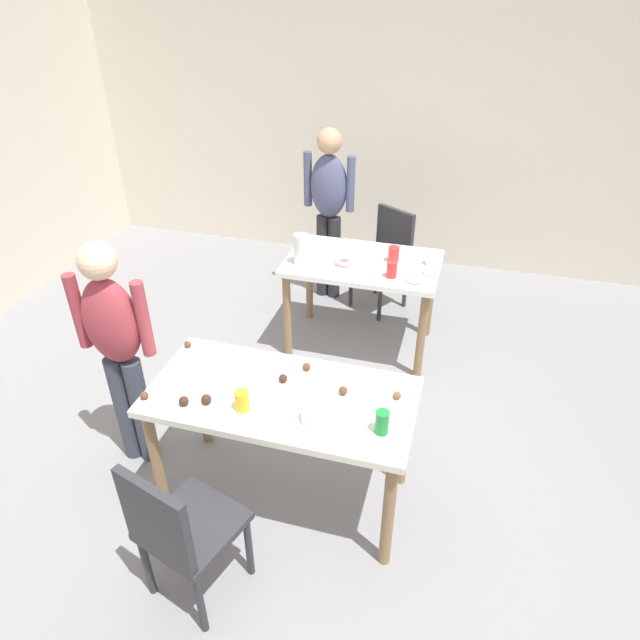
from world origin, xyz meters
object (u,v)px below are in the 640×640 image
at_px(chair_near_table, 179,528).
at_px(soda_can, 382,422).
at_px(person_girl_near, 116,341).
at_px(person_adult_far, 329,201).
at_px(chair_far_table, 386,253).
at_px(dining_table_near, 282,409).
at_px(mixing_bowl, 320,414).
at_px(dining_table_far, 362,274).
at_px(pitcher_far, 301,250).

distance_m(chair_near_table, soda_can, 1.02).
height_order(person_girl_near, person_adult_far, person_adult_far).
height_order(chair_near_table, person_adult_far, person_adult_far).
relative_size(chair_near_table, chair_far_table, 1.00).
height_order(dining_table_near, soda_can, soda_can).
height_order(dining_table_near, mixing_bowl, mixing_bowl).
distance_m(chair_far_table, person_girl_near, 2.54).
bearing_deg(person_adult_far, mixing_bowl, -76.02).
xyz_separation_m(dining_table_far, chair_near_table, (-0.33, -2.31, -0.14)).
relative_size(person_adult_far, mixing_bowl, 8.55).
distance_m(chair_near_table, mixing_bowl, 0.80).
bearing_deg(dining_table_near, chair_near_table, -109.01).
distance_m(dining_table_far, person_adult_far, 0.89).
bearing_deg(dining_table_far, person_girl_near, -124.03).
relative_size(dining_table_far, soda_can, 9.27).
xyz_separation_m(person_girl_near, soda_can, (1.51, -0.18, -0.05)).
xyz_separation_m(dining_table_far, pitcher_far, (-0.42, -0.17, 0.23)).
height_order(dining_table_near, person_adult_far, person_adult_far).
bearing_deg(soda_can, person_girl_near, 173.11).
relative_size(person_adult_far, pitcher_far, 6.62).
distance_m(mixing_bowl, pitcher_far, 1.67).
bearing_deg(soda_can, person_adult_far, 110.38).
height_order(soda_can, pitcher_far, pitcher_far).
relative_size(person_adult_far, soda_can, 12.43).
distance_m(dining_table_near, pitcher_far, 1.49).
bearing_deg(pitcher_far, chair_near_table, -87.41).
xyz_separation_m(chair_near_table, soda_can, (0.78, 0.57, 0.31)).
xyz_separation_m(person_adult_far, mixing_bowl, (0.61, -2.45, -0.13)).
bearing_deg(pitcher_far, person_girl_near, -114.32).
distance_m(dining_table_near, soda_can, 0.58).
xyz_separation_m(person_adult_far, soda_can, (0.91, -2.45, -0.10)).
height_order(dining_table_far, person_adult_far, person_adult_far).
bearing_deg(mixing_bowl, soda_can, -0.64).
bearing_deg(person_adult_far, dining_table_far, -57.64).
relative_size(dining_table_near, soda_can, 11.22).
relative_size(dining_table_far, pitcher_far, 4.93).
height_order(chair_far_table, person_girl_near, person_girl_near).
relative_size(chair_far_table, person_girl_near, 0.60).
xyz_separation_m(dining_table_far, person_girl_near, (-1.05, -1.55, 0.22)).
distance_m(dining_table_near, mixing_bowl, 0.30).
xyz_separation_m(chair_near_table, person_girl_near, (-0.72, 0.75, 0.37)).
bearing_deg(person_adult_far, person_girl_near, -104.67).
relative_size(chair_far_table, soda_can, 7.13).
xyz_separation_m(chair_near_table, chair_far_table, (0.39, 3.01, 0.00)).
bearing_deg(chair_near_table, pitcher_far, 92.59).
bearing_deg(person_adult_far, pitcher_far, -88.08).
height_order(chair_far_table, person_adult_far, person_adult_far).
relative_size(person_girl_near, person_adult_far, 0.96).
bearing_deg(chair_near_table, chair_far_table, 82.52).
relative_size(dining_table_far, chair_far_table, 1.30).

